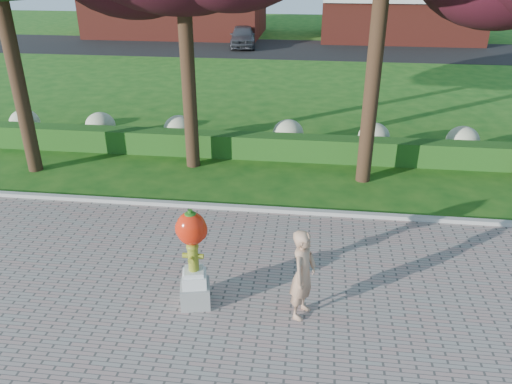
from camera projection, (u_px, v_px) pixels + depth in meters
The scene contains 8 objects.
ground at pixel (218, 274), 10.98m from camera, with size 100.00×100.00×0.00m, color #164B12.
curb at pixel (239, 208), 13.63m from camera, with size 40.00×0.18×0.15m, color #ADADA5.
lawn_hedge at pixel (257, 146), 17.06m from camera, with size 24.00×0.70×0.80m, color #1B4F16.
hydrangea_row at pixel (276, 133), 17.82m from camera, with size 20.10×1.10×0.99m.
street at pixel (293, 49), 35.97m from camera, with size 50.00×8.00×0.02m, color black.
hydrant_sculpture at pixel (193, 256), 9.53m from camera, with size 0.69×0.69×2.12m.
woman at pixel (303, 274), 9.34m from camera, with size 0.67×0.44×1.85m, color tan.
parked_car at pixel (243, 36), 36.44m from camera, with size 1.78×4.43×1.51m, color #414249.
Camera 1 is at (1.96, -8.91, 6.43)m, focal length 35.00 mm.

